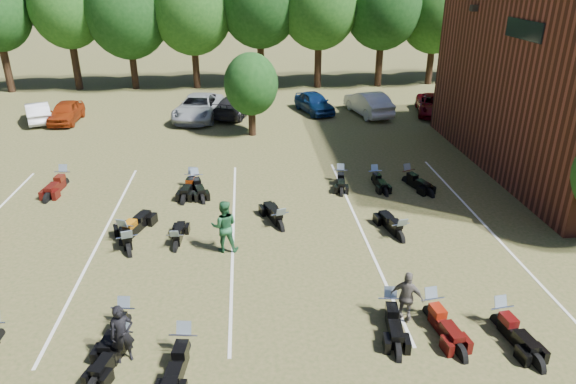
{
  "coord_description": "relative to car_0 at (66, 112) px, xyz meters",
  "views": [
    {
      "loc": [
        -2.34,
        -14.65,
        9.49
      ],
      "look_at": [
        -0.78,
        4.0,
        1.2
      ],
      "focal_mm": 32.0,
      "sensor_mm": 36.0,
      "label": 1
    }
  ],
  "objects": [
    {
      "name": "ground",
      "position": [
        14.13,
        -19.3,
        -0.68
      ],
      "size": [
        160.0,
        160.0,
        0.0
      ],
      "primitive_type": "plane",
      "color": "brown",
      "rests_on": "ground"
    },
    {
      "name": "car_0",
      "position": [
        0.0,
        0.0,
        0.0
      ],
      "size": [
        1.63,
        4.02,
        1.37
      ],
      "primitive_type": "imported",
      "rotation": [
        0.0,
        0.0,
        0.0
      ],
      "color": "maroon",
      "rests_on": "ground"
    },
    {
      "name": "car_1",
      "position": [
        -1.86,
        0.2,
        -0.03
      ],
      "size": [
        2.84,
        4.22,
        1.32
      ],
      "primitive_type": "imported",
      "rotation": [
        0.0,
        0.0,
        3.54
      ],
      "color": "silver",
      "rests_on": "ground"
    },
    {
      "name": "car_2",
      "position": [
        8.62,
        0.12,
        0.1
      ],
      "size": [
        3.53,
        6.04,
        1.58
      ],
      "primitive_type": "imported",
      "rotation": [
        0.0,
        0.0,
        -0.17
      ],
      "color": "#94979C",
      "rests_on": "ground"
    },
    {
      "name": "car_3",
      "position": [
        11.06,
        0.62,
        0.02
      ],
      "size": [
        3.45,
        5.21,
        1.4
      ],
      "primitive_type": "imported",
      "rotation": [
        0.0,
        0.0,
        2.81
      ],
      "color": "black",
      "rests_on": "ground"
    },
    {
      "name": "car_4",
      "position": [
        16.56,
        1.09,
        0.02
      ],
      "size": [
        2.8,
        4.46,
        1.41
      ],
      "primitive_type": "imported",
      "rotation": [
        0.0,
        0.0,
        0.29
      ],
      "color": "navy",
      "rests_on": "ground"
    },
    {
      "name": "car_5",
      "position": [
        20.18,
        0.17,
        0.12
      ],
      "size": [
        2.67,
        5.11,
        1.6
      ],
      "primitive_type": "imported",
      "rotation": [
        0.0,
        0.0,
        3.35
      ],
      "color": "beige",
      "rests_on": "ground"
    },
    {
      "name": "car_6",
      "position": [
        24.74,
        -0.1,
        -0.02
      ],
      "size": [
        3.3,
        5.17,
        1.33
      ],
      "primitive_type": "imported",
      "rotation": [
        0.0,
        0.0,
        -0.25
      ],
      "color": "#5E050D",
      "rests_on": "ground"
    },
    {
      "name": "car_7",
      "position": [
        25.68,
        0.2,
        0.07
      ],
      "size": [
        3.56,
        5.62,
        1.52
      ],
      "primitive_type": "imported",
      "rotation": [
        0.0,
        0.0,
        3.44
      ],
      "color": "#36373B",
      "rests_on": "ground"
    },
    {
      "name": "person_black",
      "position": [
        8.42,
        -23.09,
        0.14
      ],
      "size": [
        0.71,
        0.59,
        1.66
      ],
      "primitive_type": "imported",
      "rotation": [
        0.0,
        0.0,
        0.37
      ],
      "color": "black",
      "rests_on": "ground"
    },
    {
      "name": "person_green",
      "position": [
        10.87,
        -17.61,
        0.29
      ],
      "size": [
        0.97,
        0.77,
        1.95
      ],
      "primitive_type": "imported",
      "rotation": [
        0.0,
        0.0,
        3.11
      ],
      "color": "#225C34",
      "rests_on": "ground"
    },
    {
      "name": "person_grey",
      "position": [
        16.19,
        -22.11,
        0.13
      ],
      "size": [
        1.02,
        0.82,
        1.62
      ],
      "primitive_type": "imported",
      "rotation": [
        0.0,
        0.0,
        2.62
      ],
      "color": "#5F5851",
      "rests_on": "ground"
    },
    {
      "name": "motorcycle_1",
      "position": [
        8.12,
        -21.67,
        -0.68
      ],
      "size": [
        1.03,
        2.34,
        1.26
      ],
      "primitive_type": null,
      "rotation": [
        0.0,
        0.0,
        -0.14
      ],
      "color": "black",
      "rests_on": "ground"
    },
    {
      "name": "motorcycle_2",
      "position": [
        8.29,
        -22.62,
        -0.68
      ],
      "size": [
        1.27,
        2.24,
        1.19
      ],
      "primitive_type": null,
      "rotation": [
        0.0,
        0.0,
        -0.29
      ],
      "color": "black",
      "rests_on": "ground"
    },
    {
      "name": "motorcycle_3",
      "position": [
        9.95,
        -23.04,
        -0.68
      ],
      "size": [
        1.08,
        2.52,
        1.36
      ],
      "primitive_type": null,
      "rotation": [
        0.0,
        0.0,
        -0.13
      ],
      "color": "black",
      "rests_on": "ground"
    },
    {
      "name": "motorcycle_4",
      "position": [
        15.79,
        -21.87,
        -0.68
      ],
      "size": [
        1.03,
        2.39,
        1.29
      ],
      "primitive_type": null,
      "rotation": [
        0.0,
        0.0,
        -0.13
      ],
      "color": "black",
      "rests_on": "ground"
    },
    {
      "name": "motorcycle_5",
      "position": [
        18.81,
        -22.57,
        -0.68
      ],
      "size": [
        1.05,
        2.41,
        1.3
      ],
      "primitive_type": null,
      "rotation": [
        0.0,
        0.0,
        0.14
      ],
      "color": "black",
      "rests_on": "ground"
    },
    {
      "name": "motorcycle_6",
      "position": [
        16.98,
        -22.02,
        -0.68
      ],
      "size": [
        1.08,
        2.45,
        1.32
      ],
      "primitive_type": null,
      "rotation": [
        0.0,
        0.0,
        0.14
      ],
      "color": "#3F0B09",
      "rests_on": "ground"
    },
    {
      "name": "motorcycle_8",
      "position": [
        7.12,
        -16.66,
        -0.68
      ],
      "size": [
        1.59,
        2.61,
        1.39
      ],
      "primitive_type": null,
      "rotation": [
        0.0,
        0.0,
        2.79
      ],
      "color": "black",
      "rests_on": "ground"
    },
    {
      "name": "motorcycle_9",
      "position": [
        7.41,
        -17.54,
        -0.68
      ],
      "size": [
        1.48,
        2.57,
        1.36
      ],
      "primitive_type": null,
      "rotation": [
        0.0,
        0.0,
        3.45
      ],
      "color": "black",
      "rests_on": "ground"
    },
    {
      "name": "motorcycle_10",
      "position": [
        9.06,
        -17.38,
        -0.68
      ],
      "size": [
        0.76,
        2.07,
        1.14
      ],
      "primitive_type": null,
      "rotation": [
        0.0,
        0.0,
        3.09
      ],
      "color": "black",
      "rests_on": "ground"
    },
    {
      "name": "motorcycle_11",
      "position": [
        12.97,
        -16.11,
        -0.68
      ],
      "size": [
        1.37,
        2.44,
        1.3
      ],
      "primitive_type": null,
      "rotation": [
        0.0,
        0.0,
        3.43
      ],
      "color": "black",
      "rests_on": "ground"
    },
    {
      "name": "motorcycle_13",
      "position": [
        17.41,
        -17.37,
        -0.68
      ],
      "size": [
        1.18,
        2.43,
        1.3
      ],
      "primitive_type": null,
      "rotation": [
        0.0,
        0.0,
        3.34
      ],
      "color": "black",
      "rests_on": "ground"
    },
    {
      "name": "motorcycle_14",
      "position": [
        3.14,
        -10.92,
        -0.68
      ],
      "size": [
        1.04,
        2.53,
        1.37
      ],
      "primitive_type": null,
      "rotation": [
        0.0,
        0.0,
        -0.11
      ],
      "color": "#3F0B09",
      "rests_on": "ground"
    },
    {
      "name": "motorcycle_16",
      "position": [
        9.34,
        -11.75,
        -0.68
      ],
      "size": [
        1.28,
        2.41,
        1.28
      ],
      "primitive_type": null,
      "rotation": [
        0.0,
        0.0,
        0.25
      ],
      "color": "black",
      "rests_on": "ground"
    },
    {
      "name": "motorcycle_17",
      "position": [
        9.19,
        -11.67,
        -0.68
      ],
      "size": [
        1.09,
        2.45,
        1.32
      ],
      "primitive_type": null,
      "rotation": [
        0.0,
        0.0,
        -0.15
      ],
      "color": "black",
      "rests_on": "ground"
    },
    {
      "name": "motorcycle_18",
      "position": [
        16.17,
        -11.55,
        -0.68
      ],
      "size": [
        0.97,
        2.21,
        1.19
      ],
      "primitive_type": null,
      "rotation": [
        0.0,
        0.0,
        -0.14
      ],
      "color": "black",
      "rests_on": "ground"
    },
    {
      "name": "motorcycle_19",
      "position": [
        19.32,
        -11.97,
        -0.68
      ],
      "size": [
        1.46,
        2.42,
        1.28
      ],
      "primitive_type": null,
      "rotation": [
        0.0,
        0.0,
        0.34
      ],
      "color": "black",
      "rests_on": "ground"
    },
    {
      "name": "motorcycle_20",
      "position": [
        17.78,
        -11.75,
        -0.68
      ],
      "size": [
        0.86,
        2.15,
        1.17
      ],
      "primitive_type": null,
      "rotation": [
        0.0,
        0.0,
        0.09
      ],
      "color": "black",
      "rests_on": "ground"
    },
    {
      "name": "tree_line",
      "position": [
        13.13,
        9.7,
        5.63
      ],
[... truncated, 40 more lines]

